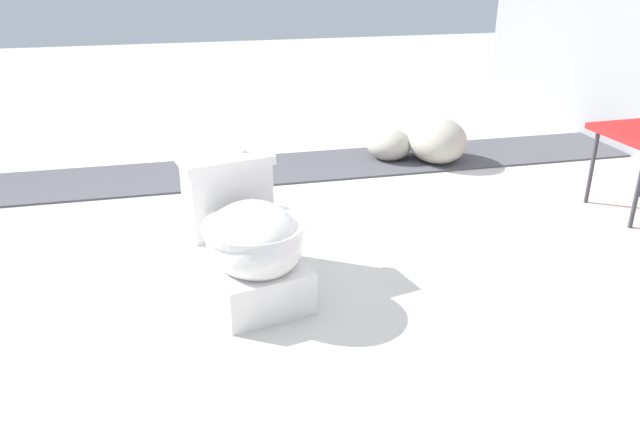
% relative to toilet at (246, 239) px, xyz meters
% --- Properties ---
extents(ground_plane, '(14.00, 14.00, 0.00)m').
position_rel_toilet_xyz_m(ground_plane, '(-0.13, -0.11, -0.22)').
color(ground_plane, beige).
extents(gravel_strip, '(0.56, 8.00, 0.01)m').
position_rel_toilet_xyz_m(gravel_strip, '(-1.42, 0.39, -0.21)').
color(gravel_strip, '#4C4C51').
rests_on(gravel_strip, ground).
extents(toilet, '(0.70, 0.50, 0.52)m').
position_rel_toilet_xyz_m(toilet, '(0.00, 0.00, 0.00)').
color(toilet, white).
rests_on(toilet, ground).
extents(boulder_near, '(0.31, 0.30, 0.20)m').
position_rel_toilet_xyz_m(boulder_near, '(-1.45, 1.09, -0.12)').
color(boulder_near, '#ADA899').
rests_on(boulder_near, ground).
extents(boulder_far, '(0.43, 0.38, 0.29)m').
position_rel_toilet_xyz_m(boulder_far, '(-1.33, 1.37, -0.08)').
color(boulder_far, '#ADA899').
rests_on(boulder_far, ground).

